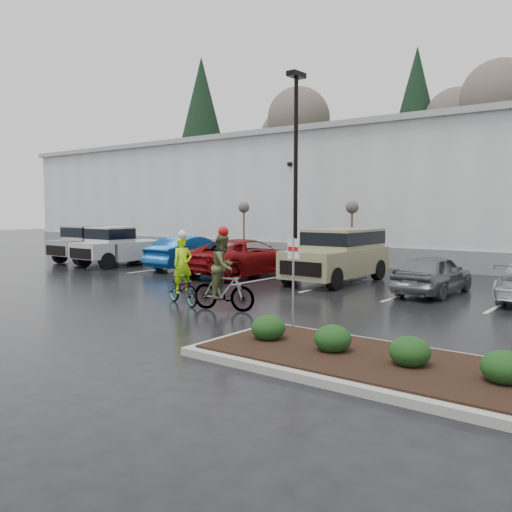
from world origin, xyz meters
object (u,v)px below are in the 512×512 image
Objects in this scene: sapling_west at (244,211)px; sapling_mid at (352,211)px; car_grey at (433,274)px; suv_tan at (336,256)px; pickup_white at (125,246)px; car_red at (246,257)px; cyclist_olive at (224,280)px; cyclist_hivis at (183,281)px; pickup_silver at (99,243)px; lamppost at (296,148)px; car_blue at (192,252)px; fire_lane_sign at (293,273)px.

sapling_west is 1.00× the size of sapling_mid.
suv_tan is at bearing -7.58° from car_grey.
pickup_white is 1.31× the size of car_grey.
car_red is 7.84m from cyclist_olive.
suv_tan is at bearing 8.65° from cyclist_hivis.
cyclist_olive is at bearing -27.20° from pickup_white.
car_grey is 1.68× the size of cyclist_olive.
suv_tan reaches higher than pickup_silver.
lamppost is 12.01m from cyclist_hivis.
sapling_mid is at bearing -144.18° from car_blue.
car_blue is 10.68m from cyclist_olive.
fire_lane_sign is at bearing -47.33° from sapling_west.
car_blue is at bearing 61.24° from cyclist_hivis.
cyclist_olive reaches higher than fire_lane_sign.
sapling_mid is 5.85m from car_red.
fire_lane_sign is at bearing -86.97° from cyclist_hivis.
suv_tan is at bearing 4.52° from pickup_white.
sapling_west is 13.36m from car_grey.
pickup_white is at bearing 7.45° from car_red.
cyclist_olive is (2.10, -11.50, -1.87)m from sapling_mid.
cyclist_olive reaches higher than cyclist_hivis.
pickup_silver is 2.21× the size of cyclist_olive.
sapling_west is 9.48m from suv_tan.
sapling_mid is 11.69m from cyclist_hivis.
cyclist_hivis is (3.00, -10.50, -5.00)m from lamppost.
suv_tan is 2.17× the size of cyclist_olive.
lamppost is at bearing -82.49° from car_red.
sapling_mid is (2.50, 1.00, -2.96)m from lamppost.
cyclist_olive is (-3.58, -6.43, 0.18)m from car_grey.
sapling_mid is 13.48m from pickup_silver.
pickup_white is (2.55, -0.33, 0.00)m from pickup_silver.
car_red is 2.56× the size of cyclist_hivis.
cyclist_hivis reaches higher than pickup_white.
sapling_west is 6.55m from pickup_white.
suv_tan reaches higher than car_blue.
cyclist_hivis reaches higher than car_grey.
car_blue is (-5.99, -4.54, -1.95)m from sapling_mid.
sapling_mid is at bearing -109.93° from car_red.
cyclist_olive is at bearing -66.33° from lamppost.
car_grey is (11.68, -0.53, -0.10)m from car_blue.
sapling_west is at bearing 58.18° from pickup_white.
car_blue is (-11.29, 8.26, -0.63)m from fire_lane_sign.
cyclist_olive reaches higher than car_blue.
car_grey is (12.19, -5.07, -2.05)m from sapling_west.
car_blue is (0.51, -4.54, -1.95)m from sapling_west.
pickup_silver is at bearing -157.75° from lamppost.
pickup_white is 2.36× the size of cyclist_hivis.
lamppost is 2.88× the size of sapling_west.
sapling_west is at bearing -21.47° from car_grey.
lamppost reaches higher than sapling_west.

